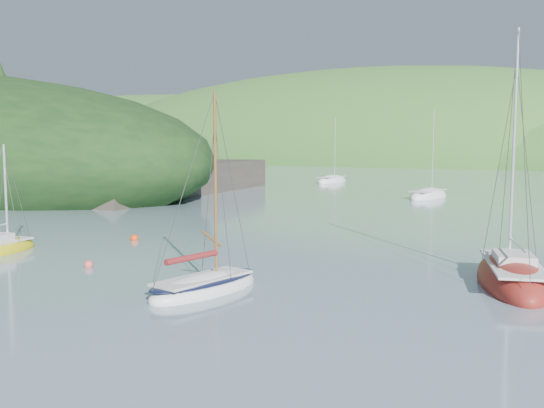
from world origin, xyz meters
The scene contains 8 objects.
ground centered at (0.00, 0.00, 0.00)m, with size 700.00×700.00×0.00m, color slate.
shoreline_hills centered at (-9.66, 172.42, 0.00)m, with size 690.00×135.00×56.00m.
daysailer_white centered at (3.04, 0.34, 0.20)m, with size 2.71×5.72×8.47m.
sloop_red centered at (13.19, 8.12, 0.22)m, with size 5.11×8.28×11.59m.
sailboat_yellow centered at (-11.70, 1.37, 0.16)m, with size 2.92×5.10×6.37m.
distant_sloop_a centered at (-1.83, 44.69, 0.18)m, with size 3.44×7.37×10.13m.
distant_sloop_c centered at (-21.53, 61.74, 0.18)m, with size 2.79×7.34×10.37m.
mooring_buoys centered at (-2.13, 5.55, 0.12)m, with size 22.22×7.36×0.48m.
Camera 1 is at (17.73, -18.27, 5.95)m, focal length 40.00 mm.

